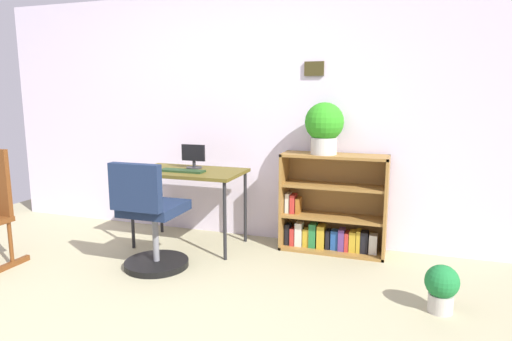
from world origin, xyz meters
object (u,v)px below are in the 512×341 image
office_chair (151,223)px  potted_plant_floor (442,286)px  bookshelf_low (332,209)px  keyboard (182,171)px  potted_plant_on_shelf (324,126)px  desk (189,177)px  monitor (194,157)px

office_chair → potted_plant_floor: 2.16m
bookshelf_low → potted_plant_floor: (0.87, -0.94, -0.20)m
keyboard → potted_plant_on_shelf: potted_plant_on_shelf is taller
keyboard → potted_plant_on_shelf: size_ratio=0.91×
potted_plant_on_shelf → potted_plant_floor: bearing=-43.2°
desk → potted_plant_on_shelf: potted_plant_on_shelf is taller
desk → monitor: (-0.00, 0.11, 0.17)m
desk → potted_plant_floor: bearing=-16.9°
keyboard → bookshelf_low: bearing=16.6°
potted_plant_on_shelf → desk: bearing=-168.6°
monitor → keyboard: bearing=-94.4°
bookshelf_low → potted_plant_on_shelf: size_ratio=2.05×
keyboard → office_chair: size_ratio=0.46×
monitor → bookshelf_low: (1.27, 0.19, -0.45)m
monitor → office_chair: bearing=-91.2°
potted_plant_on_shelf → potted_plant_floor: potted_plant_on_shelf is taller
monitor → potted_plant_floor: bearing=-19.4°
monitor → bookshelf_low: size_ratio=0.25×
keyboard → potted_plant_floor: size_ratio=1.30×
desk → keyboard: bearing=-102.4°
office_chair → bookshelf_low: 1.59m
desk → keyboard: (-0.02, -0.09, 0.07)m
office_chair → potted_plant_on_shelf: bearing=36.0°
bookshelf_low → potted_plant_floor: 1.29m
keyboard → office_chair: (0.00, -0.55, -0.33)m
desk → office_chair: bearing=-91.8°
desk → bookshelf_low: bearing=13.1°
keyboard → office_chair: 0.64m
office_chair → bookshelf_low: (1.29, 0.93, -0.01)m
potted_plant_on_shelf → keyboard: bearing=-164.7°
monitor → potted_plant_on_shelf: bearing=6.3°
bookshelf_low → potted_plant_floor: size_ratio=2.92×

